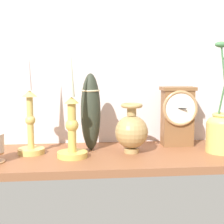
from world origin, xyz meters
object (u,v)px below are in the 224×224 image
object	(u,v)px
mantel_clock	(178,115)
brass_vase_jar	(222,130)
candlestick_tall_center	(72,127)
brass_vase_bulbous	(131,131)
tall_ceramic_vase	(91,112)
candlestick_tall_left	(30,121)

from	to	relation	value
mantel_clock	brass_vase_jar	bearing A→B (deg)	-41.89
candlestick_tall_center	brass_vase_bulbous	world-z (taller)	candlestick_tall_center
candlestick_tall_center	brass_vase_jar	distance (cm)	50.26
mantel_clock	brass_vase_jar	distance (cm)	16.83
candlestick_tall_center	brass_vase_jar	size ratio (longest dim) A/B	0.92
candlestick_tall_center	mantel_clock	bearing A→B (deg)	17.87
brass_vase_jar	tall_ceramic_vase	size ratio (longest dim) A/B	1.39
brass_vase_bulbous	brass_vase_jar	distance (cm)	30.62
brass_vase_jar	tall_ceramic_vase	xyz separation A→B (cm)	(-43.84, 8.08, 5.68)
mantel_clock	candlestick_tall_left	xyz separation A→B (cm)	(-51.60, -6.25, -0.36)
tall_ceramic_vase	mantel_clock	bearing A→B (deg)	5.23
candlestick_tall_center	brass_vase_bulbous	size ratio (longest dim) A/B	2.04
brass_vase_bulbous	tall_ceramic_vase	size ratio (longest dim) A/B	0.63
candlestick_tall_left	tall_ceramic_vase	size ratio (longest dim) A/B	1.41
tall_ceramic_vase	brass_vase_bulbous	bearing A→B (deg)	-22.90
candlestick_tall_left	brass_vase_bulbous	size ratio (longest dim) A/B	2.25
mantel_clock	brass_vase_bulbous	world-z (taller)	mantel_clock
candlestick_tall_center	tall_ceramic_vase	world-z (taller)	candlestick_tall_center
candlestick_tall_center	tall_ceramic_vase	bearing A→B (deg)	55.74
mantel_clock	candlestick_tall_left	distance (cm)	51.98
candlestick_tall_left	mantel_clock	bearing A→B (deg)	6.91
mantel_clock	tall_ceramic_vase	distance (cm)	31.80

